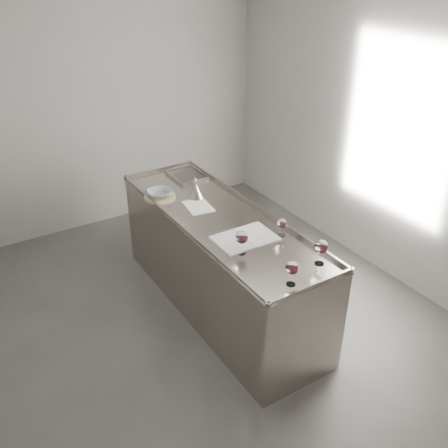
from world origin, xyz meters
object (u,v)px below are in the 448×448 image
counter (220,263)px  wine_funnel (196,191)px  wine_glass_right (321,247)px  wine_glass_left (242,238)px  wine_glass_small (282,224)px  notebook (245,238)px  wine_glass_middle (292,268)px  ceramic_bowl (160,193)px

counter → wine_funnel: bearing=88.4°
wine_funnel → wine_glass_right: bearing=-80.9°
wine_glass_left → wine_glass_small: bearing=6.7°
wine_glass_small → notebook: size_ratio=0.31×
wine_glass_right → wine_funnel: 1.45m
wine_glass_middle → wine_funnel: 1.53m
wine_glass_left → notebook: wine_glass_left is taller
wine_glass_small → notebook: wine_glass_small is taller
counter → notebook: bearing=-92.6°
notebook → wine_glass_left: bearing=-130.7°
counter → wine_glass_small: 0.82m
wine_glass_small → wine_glass_right: bearing=-91.7°
counter → wine_glass_left: wine_glass_left is taller
wine_funnel → wine_glass_middle: bearing=-94.0°
wine_glass_middle → wine_glass_right: wine_glass_right is taller
wine_glass_right → wine_glass_small: 0.47m
counter → notebook: size_ratio=5.00×
wine_glass_left → counter: bearing=74.4°
ceramic_bowl → wine_funnel: (0.28, -0.18, 0.02)m
wine_glass_middle → wine_glass_small: size_ratio=1.23×
counter → notebook: counter is taller
wine_glass_left → ceramic_bowl: wine_glass_left is taller
wine_funnel → notebook: bearing=-92.1°
wine_glass_left → notebook: bearing=48.1°
ceramic_bowl → wine_funnel: bearing=-32.3°
counter → wine_glass_middle: 1.24m
wine_glass_middle → wine_funnel: size_ratio=0.89×
notebook → wine_funnel: bearing=89.1°
wine_glass_right → wine_glass_left: bearing=133.6°
notebook → wine_funnel: (0.03, 0.86, 0.06)m
notebook → wine_funnel: wine_funnel is taller
counter → ceramic_bowl: 0.85m
wine_glass_left → wine_funnel: size_ratio=0.90×
wine_glass_small → ceramic_bowl: bearing=114.6°
wine_glass_middle → notebook: size_ratio=0.38×
wine_glass_right → ceramic_bowl: bearing=107.5°
ceramic_bowl → wine_funnel: 0.33m
wine_glass_left → wine_glass_middle: size_ratio=1.01×
wine_glass_small → notebook: 0.31m
wine_glass_small → wine_funnel: 1.00m
counter → wine_funnel: size_ratio=11.60×
counter → ceramic_bowl: ceramic_bowl is taller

